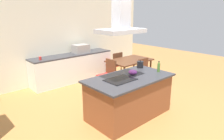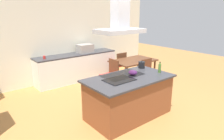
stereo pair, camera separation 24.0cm
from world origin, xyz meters
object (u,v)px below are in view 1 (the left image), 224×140
coffee_mug_red (40,58)px  chair_facing_back_wall (116,63)px  cooktop (120,80)px  mixing_bowl (133,72)px  chair_at_left_end (108,73)px  countertop_microwave (81,49)px  dining_table (130,62)px  range_hood (121,19)px  chair_facing_island (146,71)px  olive_oil_bottle (159,67)px  tea_kettle (140,64)px

coffee_mug_red → chair_facing_back_wall: 2.51m
cooktop → mixing_bowl: mixing_bowl is taller
chair_at_left_end → chair_facing_back_wall: bearing=36.0°
countertop_microwave → dining_table: 1.70m
range_hood → countertop_microwave: bearing=71.6°
countertop_microwave → range_hood: size_ratio=0.56×
mixing_bowl → chair_facing_island: mixing_bowl is taller
cooktop → chair_facing_island: cooktop is taller
dining_table → chair_facing_back_wall: bearing=90.0°
olive_oil_bottle → chair_facing_back_wall: olive_oil_bottle is taller
mixing_bowl → chair_facing_back_wall: size_ratio=0.22×
mixing_bowl → chair_facing_back_wall: bearing=55.5°
mixing_bowl → coffee_mug_red: size_ratio=2.14×
chair_facing_back_wall → range_hood: 3.31m
mixing_bowl → countertop_microwave: countertop_microwave is taller
tea_kettle → coffee_mug_red: bearing=121.0°
cooktop → chair_facing_back_wall: cooktop is taller
mixing_bowl → countertop_microwave: (0.50, 2.80, 0.09)m
cooktop → range_hood: 1.20m
olive_oil_bottle → cooktop: bearing=170.6°
coffee_mug_red → chair_facing_back_wall: coffee_mug_red is taller
cooktop → chair_at_left_end: 1.86m
tea_kettle → mixing_bowl: bearing=-155.1°
tea_kettle → chair_facing_back_wall: bearing=64.2°
cooktop → range_hood: range_hood is taller
mixing_bowl → range_hood: size_ratio=0.21×
countertop_microwave → chair_facing_island: (0.95, -2.02, -0.53)m
tea_kettle → chair_facing_island: bearing=30.0°
tea_kettle → coffee_mug_red: size_ratio=2.36×
chair_facing_back_wall → chair_facing_island: bearing=-90.0°
tea_kettle → chair_facing_island: 1.14m
cooktop → range_hood: size_ratio=0.67×
chair_facing_island → olive_oil_bottle: bearing=-129.5°
countertop_microwave → range_hood: range_hood is taller
tea_kettle → chair_at_left_end: (-0.02, 1.18, -0.47)m
coffee_mug_red → chair_facing_island: size_ratio=0.10×
olive_oil_bottle → chair_at_left_end: size_ratio=0.28×
range_hood → chair_at_left_end: bearing=56.8°
mixing_bowl → chair_facing_back_wall: (1.45, 2.10, -0.44)m
mixing_bowl → chair_facing_island: bearing=28.1°
dining_table → chair_at_left_end: chair_at_left_end is taller
cooktop → olive_oil_bottle: bearing=-9.4°
chair_facing_back_wall → cooktop: bearing=-131.1°
olive_oil_bottle → chair_facing_island: (0.85, 1.03, -0.50)m
coffee_mug_red → range_hood: (0.47, -2.82, 1.16)m
chair_facing_back_wall → olive_oil_bottle: bearing=-109.8°
chair_facing_island → cooktop: bearing=-155.8°
chair_at_left_end → range_hood: (-1.00, -1.52, 1.59)m
chair_facing_island → chair_facing_back_wall: bearing=90.0°
mixing_bowl → range_hood: range_hood is taller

